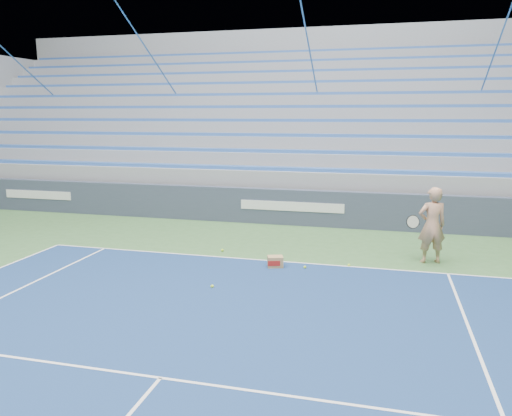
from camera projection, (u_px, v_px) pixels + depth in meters
The scene contains 8 objects.
sponsor_barrier at pixel (292, 207), 15.38m from camera, with size 30.00×0.32×1.10m.
bleachers at pixel (318, 139), 20.49m from camera, with size 31.00×9.15×7.30m.
tennis_player at pixel (432, 225), 11.36m from camera, with size 0.97×0.91×1.76m.
ball_box at pixel (275, 262), 11.14m from camera, with size 0.40×0.36×0.26m.
tennis_ball_0 at pixel (349, 265), 11.20m from camera, with size 0.07×0.07×0.07m, color #BBEA2F.
tennis_ball_1 at pixel (305, 267), 11.06m from camera, with size 0.07×0.07×0.07m, color #BBEA2F.
tennis_ball_2 at pixel (222, 250), 12.44m from camera, with size 0.07×0.07×0.07m, color #BBEA2F.
tennis_ball_3 at pixel (212, 286), 9.83m from camera, with size 0.07×0.07×0.07m, color #BBEA2F.
Camera 1 is at (2.68, 0.96, 3.38)m, focal length 35.00 mm.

